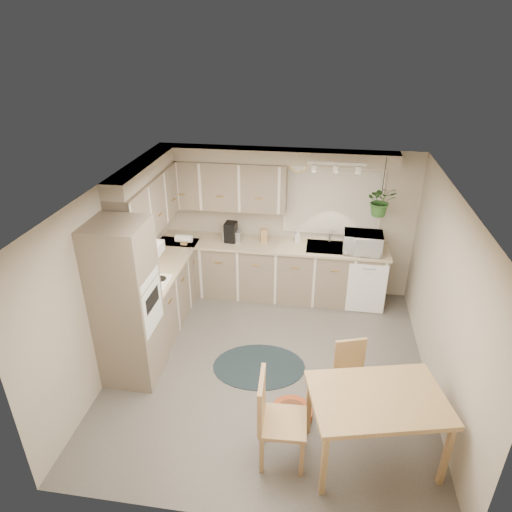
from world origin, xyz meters
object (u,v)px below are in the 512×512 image
(dining_table, at_px, (373,427))
(pet_bed, at_px, (292,413))
(chair_back, at_px, (354,379))
(chair_left, at_px, (283,420))
(braided_rug, at_px, (259,366))
(microwave, at_px, (363,241))

(dining_table, relative_size, pet_bed, 2.71)
(chair_back, relative_size, pet_bed, 1.75)
(chair_left, distance_m, chair_back, 1.10)
(chair_left, relative_size, chair_back, 1.23)
(dining_table, relative_size, chair_back, 1.55)
(chair_left, height_order, braided_rug, chair_left)
(chair_left, xyz_separation_m, braided_rug, (-0.44, 1.35, -0.51))
(chair_back, bearing_deg, pet_bed, 3.38)
(pet_bed, relative_size, microwave, 0.83)
(braided_rug, bearing_deg, microwave, 52.37)
(chair_back, xyz_separation_m, microwave, (0.15, 2.24, 0.72))
(chair_left, height_order, pet_bed, chair_left)
(chair_back, distance_m, braided_rug, 1.35)
(braided_rug, distance_m, pet_bed, 0.94)
(chair_left, bearing_deg, pet_bed, 171.72)
(chair_back, xyz_separation_m, pet_bed, (-0.67, -0.27, -0.36))
(chair_back, height_order, microwave, microwave)
(pet_bed, xyz_separation_m, microwave, (0.83, 2.51, 1.08))
(dining_table, bearing_deg, chair_left, -170.63)
(braided_rug, distance_m, microwave, 2.44)
(dining_table, height_order, microwave, microwave)
(dining_table, relative_size, chair_left, 1.26)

